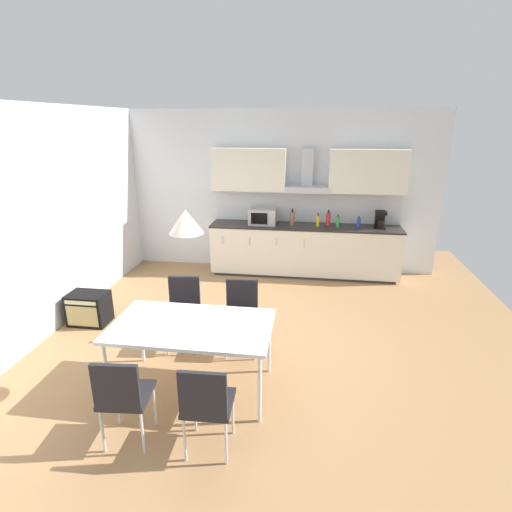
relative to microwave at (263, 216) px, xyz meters
name	(u,v)px	position (x,y,z in m)	size (l,w,h in m)	color
ground_plane	(240,351)	(0.06, -2.70, -1.06)	(7.58, 8.99, 0.02)	#9E754C
wall_back	(268,192)	(0.06, 0.35, 0.38)	(6.06, 0.10, 2.88)	silver
wall_left	(27,229)	(-2.52, -2.70, 0.38)	(0.10, 7.19, 2.88)	silver
kitchen_counter	(304,250)	(0.75, 0.00, -0.59)	(3.35, 0.62, 0.91)	#333333
backsplash_tile	(306,208)	(0.75, 0.29, 0.12)	(3.33, 0.02, 0.52)	silver
upper_wall_cabinets	(307,171)	(0.75, 0.13, 0.79)	(3.33, 0.40, 0.73)	silver
microwave	(263,216)	(0.00, 0.00, 0.00)	(0.48, 0.35, 0.28)	#ADADB2
coffee_maker	(380,219)	(2.03, 0.03, 0.01)	(0.18, 0.19, 0.30)	black
bottle_green	(338,222)	(1.32, -0.04, -0.05)	(0.06, 0.06, 0.22)	green
bottle_blue	(359,222)	(1.68, 0.04, -0.06)	(0.07, 0.07, 0.19)	blue
bottle_yellow	(318,221)	(0.97, -0.02, -0.04)	(0.06, 0.06, 0.23)	yellow
bottle_red	(328,219)	(1.15, 0.05, -0.02)	(0.08, 0.08, 0.28)	red
bottle_brown	(292,218)	(0.53, 0.00, -0.02)	(0.08, 0.08, 0.29)	brown
dining_table	(192,328)	(-0.27, -3.49, -0.35)	(1.59, 0.91, 0.75)	white
chair_near_left	(122,393)	(-0.62, -4.32, -0.52)	(0.43, 0.43, 0.87)	black
chair_far_left	(184,305)	(-0.64, -2.65, -0.52)	(0.44, 0.44, 0.87)	black
chair_near_right	(206,401)	(0.09, -4.32, -0.52)	(0.42, 0.42, 0.87)	black
chair_far_right	(241,309)	(0.08, -2.65, -0.52)	(0.43, 0.43, 0.87)	black
guitar_amp	(89,308)	(-2.12, -2.30, -0.83)	(0.52, 0.37, 0.44)	black
pendant_lamp	(186,222)	(-0.27, -3.49, 0.74)	(0.32, 0.32, 0.22)	silver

